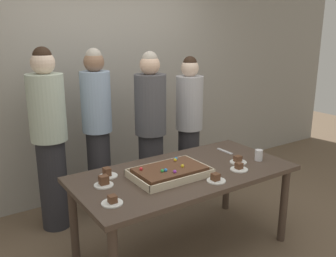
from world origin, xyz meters
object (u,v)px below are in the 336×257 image
object	(u,v)px
plated_slice_near_left	(238,161)
plated_slice_far_left	(112,201)
person_green_shirt_behind	(189,125)
sheet_cake	(170,172)
plated_slice_center_back	(216,179)
person_far_right_suit	(97,130)
plated_slice_far_right	(239,168)
plated_slice_center_front	(104,182)
person_striped_tie_right	(49,138)
person_serving_front	(151,130)
plated_slice_near_right	(108,174)
party_table	(184,180)
drink_cup_nearest	(259,155)

from	to	relation	value
plated_slice_near_left	plated_slice_far_left	xyz separation A→B (m)	(-1.29, -0.10, -0.00)
person_green_shirt_behind	sheet_cake	bearing A→B (deg)	-0.01
plated_slice_center_back	person_far_right_suit	distance (m)	1.44
plated_slice_far_left	person_far_right_suit	size ratio (longest dim) A/B	0.09
plated_slice_far_right	plated_slice_near_left	bearing A→B (deg)	48.39
plated_slice_center_front	person_striped_tie_right	xyz separation A→B (m)	(-0.13, 0.94, 0.14)
plated_slice_far_left	plated_slice_center_back	size ratio (longest dim) A/B	1.00
plated_slice_far_right	plated_slice_center_back	xyz separation A→B (m)	(-0.33, -0.08, 0.00)
person_serving_front	person_green_shirt_behind	distance (m)	0.55
plated_slice_near_right	person_serving_front	size ratio (longest dim) A/B	0.09
plated_slice_far_right	sheet_cake	bearing A→B (deg)	159.63
plated_slice_near_right	person_serving_front	xyz separation A→B (m)	(0.76, 0.58, 0.11)
plated_slice_far_left	person_serving_front	distance (m)	1.41
party_table	plated_slice_far_left	bearing A→B (deg)	-164.90
drink_cup_nearest	person_serving_front	world-z (taller)	person_serving_front
plated_slice_near_right	person_far_right_suit	size ratio (longest dim) A/B	0.09
person_striped_tie_right	plated_slice_near_right	bearing A→B (deg)	-15.28
plated_slice_near_left	plated_slice_far_right	bearing A→B (deg)	-131.61
plated_slice_center_front	person_green_shirt_behind	world-z (taller)	person_green_shirt_behind
plated_slice_center_back	person_green_shirt_behind	distance (m)	1.36
plated_slice_center_back	drink_cup_nearest	xyz separation A→B (m)	(0.64, 0.15, 0.03)
plated_slice_center_front	person_striped_tie_right	distance (m)	0.96
party_table	person_green_shirt_behind	world-z (taller)	person_green_shirt_behind
plated_slice_near_right	person_green_shirt_behind	distance (m)	1.45
plated_slice_far_left	person_serving_front	bearing A→B (deg)	47.98
plated_slice_near_left	person_green_shirt_behind	world-z (taller)	person_green_shirt_behind
plated_slice_far_left	person_green_shirt_behind	xyz separation A→B (m)	(1.48, 1.09, 0.08)
plated_slice_far_left	person_green_shirt_behind	distance (m)	1.84
plated_slice_far_right	plated_slice_center_back	size ratio (longest dim) A/B	1.00
plated_slice_near_left	plated_slice_far_left	bearing A→B (deg)	-175.39
plated_slice_far_right	person_striped_tie_right	distance (m)	1.77
drink_cup_nearest	person_far_right_suit	world-z (taller)	person_far_right_suit
plated_slice_near_right	person_far_right_suit	distance (m)	0.87
plated_slice_center_back	person_green_shirt_behind	xyz separation A→B (m)	(0.64, 1.20, 0.08)
plated_slice_center_front	person_green_shirt_behind	xyz separation A→B (m)	(1.40, 0.78, 0.07)
party_table	person_striped_tie_right	world-z (taller)	person_striped_tie_right
plated_slice_near_left	plated_slice_near_right	bearing A→B (deg)	162.20
person_striped_tie_right	plated_slice_near_left	bearing A→B (deg)	18.06
party_table	person_green_shirt_behind	size ratio (longest dim) A/B	1.14
plated_slice_center_back	plated_slice_center_front	bearing A→B (deg)	151.39
plated_slice_near_right	plated_slice_far_left	distance (m)	0.49
plated_slice_far_left	person_green_shirt_behind	bearing A→B (deg)	36.47
person_striped_tie_right	plated_slice_center_front	bearing A→B (deg)	-23.60
plated_slice_far_right	person_green_shirt_behind	bearing A→B (deg)	74.55
plated_slice_near_left	plated_slice_center_front	bearing A→B (deg)	170.16
plated_slice_center_front	person_serving_front	bearing A→B (deg)	40.20
plated_slice_far_left	person_serving_front	world-z (taller)	person_serving_front
sheet_cake	plated_slice_center_front	xyz separation A→B (m)	(-0.52, 0.13, -0.01)
plated_slice_near_left	plated_slice_center_back	distance (m)	0.49
plated_slice_near_right	person_far_right_suit	xyz separation A→B (m)	(0.27, 0.81, 0.14)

